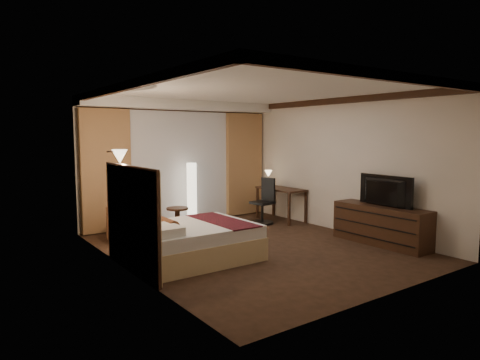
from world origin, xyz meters
TOP-DOWN VIEW (x-y plane):
  - floor at (0.00, 0.00)m, footprint 4.50×5.50m
  - ceiling at (0.00, 0.00)m, footprint 4.50×5.50m
  - back_wall at (0.00, 2.75)m, footprint 4.50×0.02m
  - left_wall at (-2.25, 0.00)m, footprint 0.02×5.50m
  - right_wall at (2.25, 0.00)m, footprint 0.02×5.50m
  - crown_molding at (0.00, 0.00)m, footprint 4.50×5.50m
  - soffit at (0.00, 2.50)m, footprint 4.50×0.50m
  - curtain_sheer at (0.00, 2.67)m, footprint 2.48×0.04m
  - curtain_left_drape at (-1.70, 2.61)m, footprint 1.00×0.14m
  - curtain_right_drape at (1.70, 2.61)m, footprint 1.00×0.14m
  - wall_sconce at (-2.09, 0.72)m, footprint 0.24×0.24m
  - bed at (-1.24, -0.02)m, footprint 1.90×1.48m
  - headboard at (-2.20, -0.02)m, footprint 0.12×1.78m
  - armchair at (-1.51, 1.71)m, footprint 1.04×1.03m
  - side_table at (-0.50, 1.90)m, footprint 0.44×0.44m
  - floor_lamp at (0.08, 2.33)m, footprint 0.29×0.29m
  - desk at (1.95, 1.52)m, footprint 0.55×1.21m
  - desk_lamp at (1.95, 1.98)m, footprint 0.18×0.18m
  - office_chair at (1.37, 1.47)m, footprint 0.56×0.56m
  - dresser at (2.00, -1.16)m, footprint 0.50×1.79m
  - television at (1.97, -1.16)m, footprint 0.71×1.16m

SIDE VIEW (x-z plane):
  - floor at x=0.00m, z-range -0.01..0.01m
  - side_table at x=-0.50m, z-range 0.00..0.49m
  - bed at x=-1.24m, z-range 0.00..0.56m
  - dresser at x=2.00m, z-range 0.00..0.70m
  - desk at x=1.95m, z-range 0.00..0.75m
  - armchair at x=-1.51m, z-range 0.00..0.78m
  - office_chair at x=1.37m, z-range 0.00..1.02m
  - floor_lamp at x=0.08m, z-range 0.00..1.37m
  - headboard at x=-2.20m, z-range 0.00..1.50m
  - desk_lamp at x=1.95m, z-range 0.75..1.09m
  - television at x=1.97m, z-range 0.95..1.09m
  - curtain_sheer at x=0.00m, z-range 0.02..2.48m
  - curtain_left_drape at x=-1.70m, z-range 0.02..2.48m
  - curtain_right_drape at x=1.70m, z-range 0.02..2.48m
  - back_wall at x=0.00m, z-range 0.00..2.70m
  - left_wall at x=-2.25m, z-range 0.00..2.70m
  - right_wall at x=2.25m, z-range 0.00..2.70m
  - wall_sconce at x=-2.09m, z-range 1.50..1.74m
  - soffit at x=0.00m, z-range 2.50..2.70m
  - crown_molding at x=0.00m, z-range 2.58..2.70m
  - ceiling at x=0.00m, z-range 2.70..2.71m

